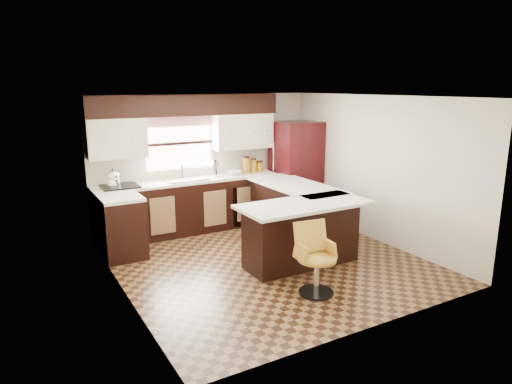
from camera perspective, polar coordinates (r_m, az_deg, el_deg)
floor at (r=6.87m, az=1.32°, el=-8.60°), size 4.40×4.40×0.00m
ceiling at (r=6.38m, az=1.43°, el=11.84°), size 4.40×4.40×0.00m
wall_back at (r=8.45m, az=-6.35°, el=3.93°), size 4.40×0.00×4.40m
wall_front at (r=4.83m, az=14.96°, el=-3.54°), size 4.40×0.00×4.40m
wall_left at (r=5.76m, az=-16.86°, el=-0.97°), size 0.00×4.40×4.40m
wall_right at (r=7.79m, az=14.74°, el=2.79°), size 0.00×4.40×4.40m
base_cab_back at (r=8.17m, az=-8.27°, el=-1.83°), size 3.30×0.60×0.90m
base_cab_left at (r=7.19m, az=-16.41°, el=-4.34°), size 0.60×0.70×0.90m
counter_back at (r=8.06m, az=-8.38°, el=1.41°), size 3.30×0.60×0.04m
counter_left at (r=7.07m, az=-16.66°, el=-0.68°), size 0.60×0.70×0.04m
soffit at (r=8.03m, az=-8.69°, el=10.70°), size 3.40×0.35×0.36m
upper_cab_left at (r=7.72m, az=-17.08°, el=6.45°), size 0.94×0.35×0.64m
upper_cab_right at (r=8.52m, az=-1.73°, el=7.61°), size 1.14×0.35×0.64m
window_pane at (r=8.20m, az=-9.58°, el=6.02°), size 1.20×0.02×0.90m
valance at (r=8.12m, az=-9.58°, el=8.72°), size 1.30×0.06×0.18m
sink at (r=8.02m, az=-8.67°, el=1.61°), size 0.75×0.45×0.03m
dishwasher at (r=8.33m, az=-1.13°, el=-1.54°), size 0.58×0.03×0.78m
cooktop at (r=7.69m, az=-16.68°, el=0.69°), size 0.58×0.50×0.02m
peninsula_long at (r=7.69m, az=4.70°, el=-2.70°), size 0.60×1.95×0.90m
peninsula_return at (r=6.64m, az=5.69°, el=-5.33°), size 1.65×0.60×0.90m
counter_pen_long at (r=7.60m, az=5.08°, el=0.78°), size 0.84×1.95×0.04m
counter_pen_return at (r=6.42m, az=6.10°, el=-1.58°), size 1.89×0.84×0.04m
refrigerator at (r=8.87m, az=4.98°, el=2.71°), size 0.81×0.77×1.88m
bar_chair at (r=5.74m, az=7.64°, el=-8.40°), size 0.53×0.53×0.90m
kettle at (r=7.64m, az=-17.44°, el=1.75°), size 0.21×0.21×0.29m
percolator at (r=8.22m, az=-5.15°, el=2.88°), size 0.15×0.15×0.28m
mixing_bowl at (r=8.40m, az=-2.74°, el=2.41°), size 0.33×0.33×0.07m
canister_large at (r=8.52m, az=-1.22°, el=3.32°), size 0.14×0.14×0.28m
canister_med at (r=8.60m, az=-0.29°, el=3.27°), size 0.12×0.12×0.24m
canister_small at (r=8.67m, az=0.47°, el=3.15°), size 0.13×0.13×0.18m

